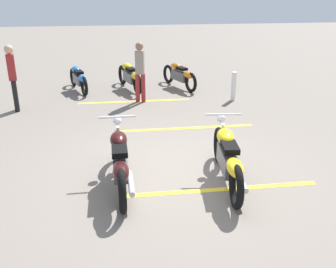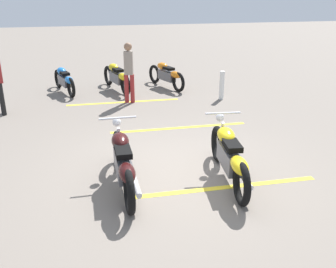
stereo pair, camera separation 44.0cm
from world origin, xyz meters
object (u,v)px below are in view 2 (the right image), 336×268
motorcycle_row_left (117,77)px  bollard_post (222,85)px  motorcycle_dark_foreground (123,162)px  bystander_secondary (129,70)px  motorcycle_row_far_left (167,75)px  motorcycle_bright_foreground (230,156)px  motorcycle_row_center (65,80)px

motorcycle_row_left → bollard_post: bollard_post is taller
motorcycle_dark_foreground → bollard_post: bearing=-36.0°
motorcycle_row_left → bystander_secondary: bystander_secondary is taller
motorcycle_row_left → motorcycle_row_far_left: bearing=-105.3°
motorcycle_bright_foreground → bystander_secondary: size_ratio=1.32×
motorcycle_dark_foreground → motorcycle_row_center: bearing=9.4°
motorcycle_bright_foreground → motorcycle_row_center: (6.63, 2.77, -0.05)m
motorcycle_dark_foreground → bystander_secondary: bearing=-8.6°
motorcycle_row_far_left → motorcycle_row_left: bearing=70.2°
motorcycle_row_far_left → motorcycle_dark_foreground: bearing=141.5°
motorcycle_row_far_left → bollard_post: size_ratio=2.42×
motorcycle_bright_foreground → bollard_post: size_ratio=2.69×
motorcycle_bright_foreground → motorcycle_dark_foreground: same height
motorcycle_row_left → motorcycle_bright_foreground: bearing=174.9°
motorcycle_bright_foreground → motorcycle_row_far_left: motorcycle_bright_foreground is taller
motorcycle_row_center → bystander_secondary: 2.43m
motorcycle_row_far_left → motorcycle_row_center: (0.08, 3.24, -0.02)m
motorcycle_row_center → bollard_post: bollard_post is taller
motorcycle_row_left → bystander_secondary: bearing=172.6°
motorcycle_row_far_left → motorcycle_row_center: bearing=69.1°
motorcycle_dark_foreground → bystander_secondary: size_ratio=1.33×
motorcycle_row_far_left → bollard_post: bearing=-163.5°
motorcycle_row_far_left → bystander_secondary: (-1.45, 1.43, 0.51)m
motorcycle_dark_foreground → bystander_secondary: bystander_secondary is taller
motorcycle_dark_foreground → bollard_post: 5.82m
motorcycle_bright_foreground → motorcycle_row_center: 7.19m
motorcycle_row_center → bystander_secondary: (-1.53, -1.81, 0.53)m
motorcycle_dark_foreground → motorcycle_row_far_left: motorcycle_dark_foreground is taller
motorcycle_row_center → bystander_secondary: bystander_secondary is taller
motorcycle_bright_foreground → bollard_post: (4.84, -1.72, -0.05)m
motorcycle_row_left → motorcycle_row_center: 1.62m
motorcycle_bright_foreground → motorcycle_dark_foreground: size_ratio=1.00×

